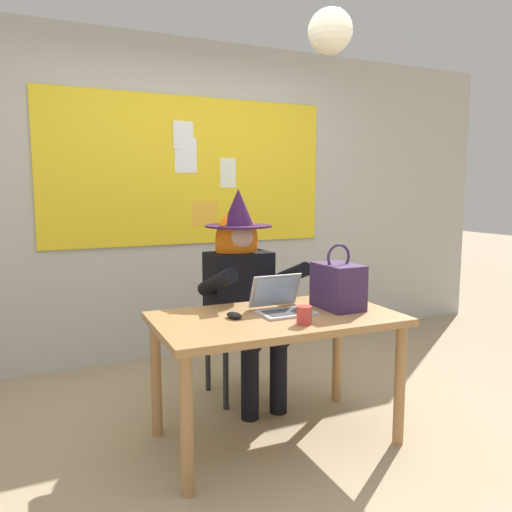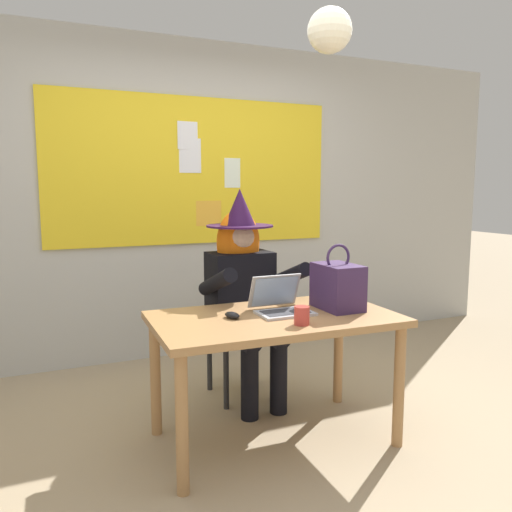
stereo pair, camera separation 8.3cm
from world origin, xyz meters
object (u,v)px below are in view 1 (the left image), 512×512
Objects in this scene: desk_main at (276,331)px; laptop at (282,304)px; chair_at_desk at (235,319)px; person_costumed at (242,282)px; computer_mouse at (234,315)px; coffee_mug at (304,315)px; handbag at (338,285)px.

laptop reaches higher than desk_main.
person_costumed reaches higher than chair_at_desk.
coffee_mug is (0.28, -0.26, 0.03)m from computer_mouse.
chair_at_desk is (0.07, 0.74, -0.11)m from desk_main.
handbag reaches higher than desk_main.
desk_main is 3.57× the size of handbag.
desk_main is at bearing -7.87° from person_costumed.
coffee_mug is at bearing -93.71° from laptop.
chair_at_desk is 2.43× the size of handbag.
computer_mouse is 0.28× the size of handbag.
laptop is (0.06, 0.05, 0.14)m from desk_main.
person_costumed reaches higher than desk_main.
computer_mouse is 0.38m from coffee_mug.
coffee_mug reaches higher than computer_mouse.
desk_main is 0.16m from laptop.
person_costumed is at bearing 90.04° from laptop.
handbag is 0.43m from coffee_mug.
chair_at_desk is 0.73m from laptop.
desk_main is 0.64m from person_costumed.
person_costumed is at bearing 83.67° from desk_main.
coffee_mug is at bearing -0.85° from chair_at_desk.
computer_mouse is at bearing 176.26° from handbag.
laptop is at bearing -13.01° from computer_mouse.
chair_at_desk is at bearing 114.16° from handbag.
person_costumed is at bearing 46.56° from computer_mouse.
chair_at_desk is at bearing 90.20° from laptop.
computer_mouse is at bearing -29.30° from person_costumed.
laptop is at bearing 38.51° from desk_main.
laptop is 3.20× the size of coffee_mug.
desk_main is 0.26m from computer_mouse.
person_costumed reaches higher than laptop.
handbag is (0.33, -0.62, 0.06)m from person_costumed.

